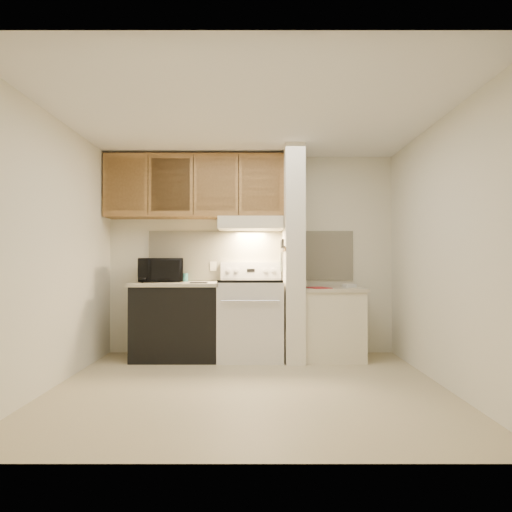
{
  "coord_description": "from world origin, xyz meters",
  "views": [
    {
      "loc": [
        0.07,
        -3.96,
        1.16
      ],
      "look_at": [
        0.06,
        0.75,
        1.22
      ],
      "focal_mm": 30.0,
      "sensor_mm": 36.0,
      "label": 1
    }
  ],
  "objects": [
    {
      "name": "spoon_rest",
      "position": [
        -0.59,
        0.97,
        0.92
      ],
      "size": [
        0.2,
        0.08,
        0.01
      ],
      "primitive_type": "cube",
      "rotation": [
        0.0,
        0.0,
        -0.07
      ],
      "color": "black",
      "rests_on": "left_countertop"
    },
    {
      "name": "knife_blade_d",
      "position": [
        0.38,
        1.18,
        1.22
      ],
      "size": [
        0.01,
        0.04,
        0.16
      ],
      "primitive_type": "cube",
      "color": "silver",
      "rests_on": "knife_strip"
    },
    {
      "name": "knife_handle_c",
      "position": [
        0.38,
        1.11,
        1.37
      ],
      "size": [
        0.02,
        0.02,
        0.1
      ],
      "primitive_type": "cylinder",
      "color": "black",
      "rests_on": "knife_strip"
    },
    {
      "name": "range_knob_left_inner",
      "position": [
        -0.18,
        1.4,
        1.05
      ],
      "size": [
        0.05,
        0.02,
        0.05
      ],
      "primitive_type": "cylinder",
      "rotation": [
        1.57,
        0.0,
        0.0
      ],
      "color": "silver",
      "rests_on": "range_backguard"
    },
    {
      "name": "red_folder",
      "position": [
        0.79,
        1.0,
        0.85
      ],
      "size": [
        0.29,
        0.34,
        0.01
      ],
      "primitive_type": "cube",
      "rotation": [
        0.0,
        0.0,
        0.32
      ],
      "color": "maroon",
      "rests_on": "right_countertop"
    },
    {
      "name": "cab_door_c",
      "position": [
        -0.42,
        1.17,
        2.08
      ],
      "size": [
        0.46,
        0.01,
        0.63
      ],
      "primitive_type": "cube",
      "color": "olive",
      "rests_on": "upper_cabinets"
    },
    {
      "name": "cab_gap_b",
      "position": [
        -0.69,
        1.16,
        2.08
      ],
      "size": [
        0.01,
        0.01,
        0.73
      ],
      "primitive_type": "cube",
      "color": "black",
      "rests_on": "upper_cabinets"
    },
    {
      "name": "knife_blade_b",
      "position": [
        0.38,
        1.02,
        1.21
      ],
      "size": [
        0.01,
        0.04,
        0.18
      ],
      "primitive_type": "cube",
      "color": "silver",
      "rests_on": "knife_strip"
    },
    {
      "name": "knife_blade_c",
      "position": [
        0.38,
        1.1,
        1.2
      ],
      "size": [
        0.01,
        0.04,
        0.2
      ],
      "primitive_type": "cube",
      "color": "silver",
      "rests_on": "knife_strip"
    },
    {
      "name": "partition_pillar",
      "position": [
        0.51,
        1.15,
        1.25
      ],
      "size": [
        0.22,
        0.7,
        2.5
      ],
      "primitive_type": "cube",
      "color": "white",
      "rests_on": "floor"
    },
    {
      "name": "knife_blade_e",
      "position": [
        0.38,
        1.25,
        1.21
      ],
      "size": [
        0.01,
        0.04,
        0.18
      ],
      "primitive_type": "cube",
      "color": "silver",
      "rests_on": "knife_strip"
    },
    {
      "name": "outlet",
      "position": [
        -0.48,
        1.48,
        1.1
      ],
      "size": [
        0.08,
        0.01,
        0.12
      ],
      "primitive_type": "cube",
      "color": "beige",
      "rests_on": "backsplash"
    },
    {
      "name": "upper_cabinets",
      "position": [
        -0.69,
        1.32,
        2.08
      ],
      "size": [
        2.18,
        0.33,
        0.77
      ],
      "primitive_type": "cube",
      "color": "olive",
      "rests_on": "wall_back"
    },
    {
      "name": "dishwasher_front",
      "position": [
        -0.88,
        1.17,
        0.43
      ],
      "size": [
        1.0,
        0.63,
        0.87
      ],
      "primitive_type": "cube",
      "color": "black",
      "rests_on": "floor"
    },
    {
      "name": "knife_strip",
      "position": [
        0.39,
        1.1,
        1.32
      ],
      "size": [
        0.02,
        0.42,
        0.04
      ],
      "primitive_type": "cube",
      "color": "black",
      "rests_on": "partition_pillar"
    },
    {
      "name": "range_display",
      "position": [
        0.0,
        1.4,
        1.05
      ],
      "size": [
        0.1,
        0.01,
        0.04
      ],
      "primitive_type": "cube",
      "color": "black",
      "rests_on": "range_backguard"
    },
    {
      "name": "white_box",
      "position": [
        1.19,
        1.19,
        0.87
      ],
      "size": [
        0.17,
        0.14,
        0.04
      ],
      "primitive_type": "cube",
      "rotation": [
        0.0,
        0.0,
        0.39
      ],
      "color": "white",
      "rests_on": "right_countertop"
    },
    {
      "name": "wall_left",
      "position": [
        -1.8,
        0.0,
        1.25
      ],
      "size": [
        0.02,
        3.0,
        2.5
      ],
      "primitive_type": "cube",
      "color": "silver",
      "rests_on": "floor"
    },
    {
      "name": "microwave",
      "position": [
        -1.1,
        1.25,
        1.06
      ],
      "size": [
        0.59,
        0.47,
        0.29
      ],
      "primitive_type": "imported",
      "rotation": [
        0.0,
        0.0,
        0.23
      ],
      "color": "black",
      "rests_on": "left_countertop"
    },
    {
      "name": "floor",
      "position": [
        0.0,
        0.0,
        0.0
      ],
      "size": [
        3.6,
        3.6,
        0.0
      ],
      "primitive_type": "plane",
      "color": "#BFB089",
      "rests_on": "ground"
    },
    {
      "name": "knife_handle_d",
      "position": [
        0.38,
        1.17,
        1.37
      ],
      "size": [
        0.02,
        0.02,
        0.1
      ],
      "primitive_type": "cylinder",
      "color": "black",
      "rests_on": "knife_strip"
    },
    {
      "name": "right_cab_base",
      "position": [
        0.97,
        1.15,
        0.4
      ],
      "size": [
        0.7,
        0.6,
        0.81
      ],
      "primitive_type": "cube",
      "color": "beige",
      "rests_on": "floor"
    },
    {
      "name": "oven_window",
      "position": [
        0.0,
        0.84,
        0.5
      ],
      "size": [
        0.5,
        0.01,
        0.3
      ],
      "primitive_type": "cube",
      "color": "black",
      "rests_on": "range_body"
    },
    {
      "name": "knife_blade_a",
      "position": [
        0.38,
        0.95,
        1.22
      ],
      "size": [
        0.01,
        0.03,
        0.16
      ],
      "primitive_type": "cube",
      "color": "silver",
      "rests_on": "knife_strip"
    },
    {
      "name": "oven_mitt",
      "position": [
        0.38,
        1.32,
        1.15
      ],
      "size": [
        0.03,
        0.1,
        0.23
      ],
      "primitive_type": "cube",
      "color": "gray",
      "rests_on": "partition_pillar"
    },
    {
      "name": "cab_door_a",
      "position": [
        -1.51,
        1.17,
        2.08
      ],
      "size": [
        0.46,
        0.01,
        0.63
      ],
      "primitive_type": "cube",
      "color": "olive",
      "rests_on": "upper_cabinets"
    },
    {
      "name": "range_knob_right_outer",
      "position": [
        0.28,
        1.4,
        1.05
      ],
      "size": [
        0.05,
        0.02,
        0.05
      ],
      "primitive_type": "cylinder",
      "rotation": [
        1.57,
        0.0,
        0.0
      ],
      "color": "silver",
      "rests_on": "range_backguard"
    },
    {
      "name": "range_body",
      "position": [
        0.0,
        1.16,
        0.46
      ],
      "size": [
        0.76,
        0.65,
        0.92
      ],
      "primitive_type": "cube",
      "color": "silver",
      "rests_on": "floor"
    },
    {
      "name": "cooktop",
      "position": [
        0.0,
        1.16,
        0.94
      ],
      "size": [
        0.74,
        0.64,
        0.03
      ],
      "primitive_type": "cube",
      "color": "black",
      "rests_on": "range_body"
    },
    {
      "name": "backsplash",
      "position": [
        0.0,
        1.49,
        1.24
      ],
      "size": [
        2.6,
        0.02,
        0.63
      ],
      "primitive_type": "cube",
      "color": "#F5ECC9",
      "rests_on": "wall_back"
    },
    {
      "name": "knife_handle_b",
      "position": [
        0.38,
        1.03,
        1.37
      ],
      "size": [
        0.02,
        0.02,
        0.1
      ],
      "primitive_type": "cylinder",
      "color": "black",
      "rests_on": "knife_strip"
    },
    {
      "name": "range_knob_left_outer",
      "position": [
        -0.28,
        1.4,
        1.05
      ],
      "size": [
        0.05,
        0.02,
        0.05
      ],
      "primitive_type": "cylinder",
      "rotation": [
        1.57,
        0.0,
        0.0
      ],
      "color": "silver",
      "rests_on": "range_backguard"
    },
    {
      "name": "wall_right",
      "position": [
        1.8,
        0.0,
        1.25
      ],
      "size": [
        0.02,
        3.0,
        2.5
      ],
      "primitive_type": "cube",
      "color": "silver",
      "rests_on": "floor"
    },
    {
      "name": "knife_handle_e",
      "position": [
        0.38,
        1.27,
        1.37
      ],
      "size": [
        0.02,
        0.02,
        0.1
      ],
      "primitive_type": "cylinder",
      "color": "black",
      "rests_on": "knife_strip"
    },
    {
      "name": "range_backguard",
      "position": [
        0.0,
        1.44,
        1.05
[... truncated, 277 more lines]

